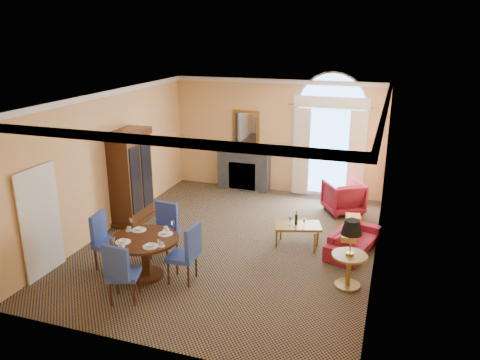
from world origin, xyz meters
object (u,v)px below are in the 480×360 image
(coffee_table, at_px, (297,227))
(armoire, at_px, (131,178))
(sofa, at_px, (353,240))
(side_table, at_px, (350,246))
(armchair, at_px, (343,197))
(dining_table, at_px, (145,248))

(coffee_table, bearing_deg, armoire, 160.65)
(sofa, distance_m, coffee_table, 1.20)
(sofa, height_order, side_table, side_table)
(armoire, distance_m, side_table, 5.52)
(sofa, xyz_separation_m, side_table, (0.05, -1.51, 0.56))
(armchair, xyz_separation_m, coffee_table, (-0.70, -2.32, 0.04))
(armchair, distance_m, side_table, 3.73)
(coffee_table, xyz_separation_m, side_table, (1.23, -1.35, 0.36))
(armchair, relative_size, side_table, 0.71)
(side_table, bearing_deg, armchair, 98.13)
(sofa, bearing_deg, dining_table, 138.64)
(armchair, bearing_deg, sofa, 70.70)
(armoire, height_order, side_table, armoire)
(armchair, bearing_deg, armoire, -6.84)
(coffee_table, relative_size, side_table, 0.86)
(sofa, bearing_deg, armchair, 27.79)
(armchair, height_order, side_table, side_table)
(dining_table, xyz_separation_m, armchair, (3.13, 4.53, -0.18))
(dining_table, relative_size, armchair, 1.40)
(sofa, xyz_separation_m, armchair, (-0.47, 2.17, 0.17))
(dining_table, height_order, side_table, side_table)
(dining_table, height_order, sofa, dining_table)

